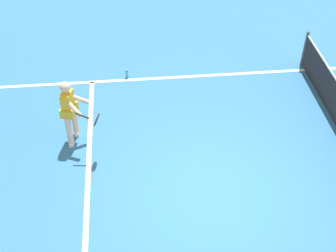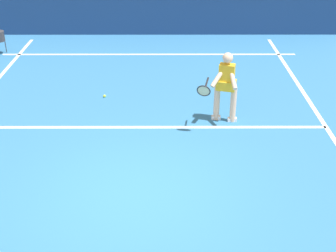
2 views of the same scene
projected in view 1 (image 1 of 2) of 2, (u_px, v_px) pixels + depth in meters
ground_plane at (210, 191)px, 9.22m from camera, size 25.17×25.17×0.00m
service_line_marking at (87, 201)px, 9.04m from camera, size 7.93×0.10×0.01m
sideline_left_marking at (185, 77)px, 12.20m from camera, size 0.10×17.36×0.01m
tennis_player at (70, 110)px, 9.81m from camera, size 0.95×0.89×1.55m
water_bottle at (127, 73)px, 12.11m from camera, size 0.07×0.07×0.24m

